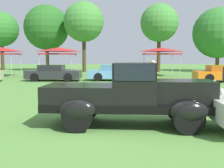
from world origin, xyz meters
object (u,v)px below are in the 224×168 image
(canopy_tent_center_field, at_px, (58,50))
(canopy_tent_right_field, at_px, (161,51))
(show_car_charcoal, at_px, (53,73))
(canopy_tent_left_field, at_px, (2,50))
(show_car_skyblue, at_px, (115,73))
(feature_pickup_truck, at_px, (131,94))
(spectator_near_truck, at_px, (153,77))
(show_car_orange, at_px, (222,74))

(canopy_tent_center_field, height_order, canopy_tent_right_field, same)
(canopy_tent_center_field, distance_m, canopy_tent_right_field, 9.68)
(show_car_charcoal, distance_m, canopy_tent_left_field, 7.48)
(show_car_skyblue, bearing_deg, canopy_tent_right_field, 47.11)
(canopy_tent_right_field, bearing_deg, show_car_skyblue, -132.89)
(show_car_charcoal, bearing_deg, feature_pickup_truck, -70.03)
(spectator_near_truck, bearing_deg, canopy_tent_center_field, 117.60)
(show_car_charcoal, bearing_deg, canopy_tent_right_field, 28.27)
(show_car_charcoal, distance_m, canopy_tent_right_field, 10.62)
(show_car_charcoal, relative_size, show_car_orange, 1.02)
(canopy_tent_left_field, bearing_deg, show_car_orange, -16.93)
(show_car_skyblue, height_order, canopy_tent_right_field, canopy_tent_right_field)
(canopy_tent_center_field, relative_size, canopy_tent_right_field, 0.98)
(canopy_tent_center_field, bearing_deg, show_car_skyblue, -41.12)
(canopy_tent_left_field, xyz_separation_m, canopy_tent_right_field, (14.89, 0.43, 0.00))
(feature_pickup_truck, distance_m, show_car_orange, 14.58)
(canopy_tent_left_field, bearing_deg, spectator_near_truck, -46.94)
(canopy_tent_left_field, height_order, canopy_tent_right_field, same)
(show_car_skyblue, distance_m, canopy_tent_right_field, 6.85)
(show_car_charcoal, height_order, show_car_skyblue, same)
(spectator_near_truck, bearing_deg, show_car_orange, 49.07)
(spectator_near_truck, bearing_deg, canopy_tent_right_field, 77.55)
(canopy_tent_center_field, bearing_deg, spectator_near_truck, -62.40)
(canopy_tent_center_field, bearing_deg, canopy_tent_left_field, -178.71)
(feature_pickup_truck, bearing_deg, canopy_tent_right_field, 76.69)
(show_car_skyblue, relative_size, canopy_tent_center_field, 1.35)
(feature_pickup_truck, relative_size, canopy_tent_left_field, 1.63)
(show_car_skyblue, distance_m, canopy_tent_center_field, 7.12)
(spectator_near_truck, bearing_deg, show_car_skyblue, 100.60)
(show_car_orange, distance_m, canopy_tent_left_field, 19.17)
(feature_pickup_truck, relative_size, spectator_near_truck, 2.77)
(show_car_skyblue, xyz_separation_m, show_car_orange, (7.86, -1.15, -0.00))
(show_car_charcoal, relative_size, canopy_tent_left_field, 1.46)
(show_car_skyblue, bearing_deg, canopy_tent_center_field, 138.88)
(feature_pickup_truck, bearing_deg, show_car_orange, 58.09)
(feature_pickup_truck, relative_size, show_car_charcoal, 1.11)
(show_car_charcoal, relative_size, spectator_near_truck, 2.49)
(show_car_skyblue, relative_size, show_car_orange, 1.03)
(show_car_charcoal, xyz_separation_m, canopy_tent_center_field, (-0.46, 4.65, 1.82))
(show_car_charcoal, xyz_separation_m, show_car_orange, (12.58, -1.03, -0.00))
(spectator_near_truck, distance_m, canopy_tent_left_field, 17.59)
(show_car_skyblue, height_order, canopy_tent_center_field, canopy_tent_center_field)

